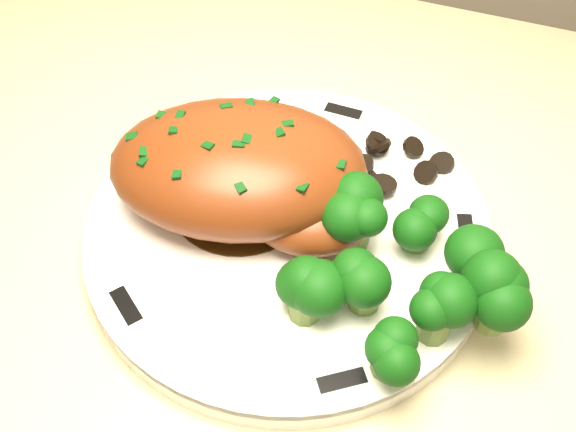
% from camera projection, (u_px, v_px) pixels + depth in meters
% --- Properties ---
extents(plate, '(0.38, 0.38, 0.02)m').
position_uv_depth(plate, '(288.00, 233.00, 0.55)').
color(plate, white).
rests_on(plate, counter).
extents(rim_accent_0, '(0.03, 0.01, 0.00)m').
position_uv_depth(rim_accent_0, '(343.00, 111.00, 0.62)').
color(rim_accent_0, black).
rests_on(rim_accent_0, plate).
extents(rim_accent_1, '(0.02, 0.03, 0.00)m').
position_uv_depth(rim_accent_1, '(163.00, 145.00, 0.59)').
color(rim_accent_1, black).
rests_on(rim_accent_1, plate).
extents(rim_accent_2, '(0.03, 0.03, 0.00)m').
position_uv_depth(rim_accent_2, '(126.00, 306.00, 0.49)').
color(rim_accent_2, black).
rests_on(rim_accent_2, plate).
extents(rim_accent_3, '(0.03, 0.03, 0.00)m').
position_uv_depth(rim_accent_3, '(342.00, 381.00, 0.46)').
color(rim_accent_3, black).
rests_on(rim_accent_3, plate).
extents(rim_accent_4, '(0.02, 0.03, 0.00)m').
position_uv_depth(rim_accent_4, '(466.00, 231.00, 0.53)').
color(rim_accent_4, black).
rests_on(rim_accent_4, plate).
extents(gravy_pool, '(0.11, 0.11, 0.00)m').
position_uv_depth(gravy_pool, '(241.00, 200.00, 0.55)').
color(gravy_pool, '#311D08').
rests_on(gravy_pool, plate).
extents(chicken_breast, '(0.22, 0.17, 0.07)m').
position_uv_depth(chicken_breast, '(247.00, 173.00, 0.52)').
color(chicken_breast, brown).
rests_on(chicken_breast, plate).
extents(mushroom_pile, '(0.09, 0.07, 0.02)m').
position_uv_depth(mushroom_pile, '(374.00, 175.00, 0.56)').
color(mushroom_pile, black).
rests_on(mushroom_pile, plate).
extents(broccoli_florets, '(0.15, 0.14, 0.05)m').
position_uv_depth(broccoli_florets, '(406.00, 275.00, 0.47)').
color(broccoli_florets, olive).
rests_on(broccoli_florets, plate).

